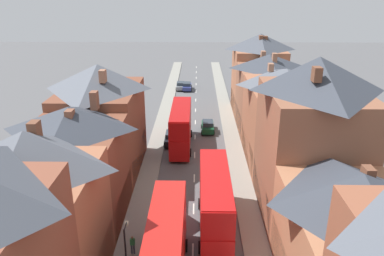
% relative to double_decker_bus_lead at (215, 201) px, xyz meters
% --- Properties ---
extents(pavement_left, '(2.20, 104.00, 0.14)m').
position_rel_double_decker_bus_lead_xyz_m(pavement_left, '(-6.89, 23.21, -2.75)').
color(pavement_left, gray).
rests_on(pavement_left, ground).
extents(pavement_right, '(2.20, 104.00, 0.14)m').
position_rel_double_decker_bus_lead_xyz_m(pavement_right, '(3.31, 23.21, -2.75)').
color(pavement_right, gray).
rests_on(pavement_right, ground).
extents(centre_line_dashes, '(0.14, 97.80, 0.01)m').
position_rel_double_decker_bus_lead_xyz_m(centre_line_dashes, '(-1.79, 21.21, -2.81)').
color(centre_line_dashes, silver).
rests_on(centre_line_dashes, ground).
extents(terrace_row_left, '(8.00, 45.37, 14.45)m').
position_rel_double_decker_bus_lead_xyz_m(terrace_row_left, '(-11.98, -6.42, 3.42)').
color(terrace_row_left, beige).
rests_on(terrace_row_left, ground).
extents(terrace_row_right, '(8.00, 65.38, 14.40)m').
position_rel_double_decker_bus_lead_xyz_m(terrace_row_right, '(8.39, 3.80, 3.29)').
color(terrace_row_right, brown).
rests_on(terrace_row_right, ground).
extents(double_decker_bus_lead, '(2.74, 10.80, 5.30)m').
position_rel_double_decker_bus_lead_xyz_m(double_decker_bus_lead, '(0.00, 0.00, 0.00)').
color(double_decker_bus_lead, red).
rests_on(double_decker_bus_lead, ground).
extents(double_decker_bus_mid_street, '(2.74, 10.80, 5.30)m').
position_rel_double_decker_bus_lead_xyz_m(double_decker_bus_mid_street, '(-3.60, 17.86, 0.00)').
color(double_decker_bus_mid_street, '#B70F0F').
rests_on(double_decker_bus_mid_street, ground).
extents(double_decker_bus_far_approaching, '(2.74, 10.80, 5.30)m').
position_rel_double_decker_bus_lead_xyz_m(double_decker_bus_far_approaching, '(-3.60, -6.13, 0.00)').
color(double_decker_bus_far_approaching, red).
rests_on(double_decker_bus_far_approaching, ground).
extents(car_near_blue, '(1.90, 4.17, 1.60)m').
position_rel_double_decker_bus_lead_xyz_m(car_near_blue, '(-3.59, 46.29, -2.01)').
color(car_near_blue, navy).
rests_on(car_near_blue, ground).
extents(car_near_silver, '(1.90, 3.94, 1.59)m').
position_rel_double_decker_bus_lead_xyz_m(car_near_silver, '(-4.89, 46.69, -2.01)').
color(car_near_silver, gray).
rests_on(car_near_silver, ground).
extents(car_parked_left_a, '(1.90, 4.05, 1.65)m').
position_rel_double_decker_bus_lead_xyz_m(car_parked_left_a, '(0.01, 23.29, -1.98)').
color(car_parked_left_a, '#144728').
rests_on(car_parked_left_a, ground).
extents(car_parked_right_a, '(1.90, 4.32, 1.70)m').
position_rel_double_decker_bus_lead_xyz_m(car_parked_right_a, '(-4.89, 18.79, -1.96)').
color(car_parked_right_a, black).
rests_on(car_parked_right_a, ground).
extents(pedestrian_mid_left, '(0.36, 0.22, 1.61)m').
position_rel_double_decker_bus_lead_xyz_m(pedestrian_mid_left, '(-6.45, -3.34, -1.78)').
color(pedestrian_mid_left, '#3D4256').
rests_on(pedestrian_mid_left, pavement_left).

